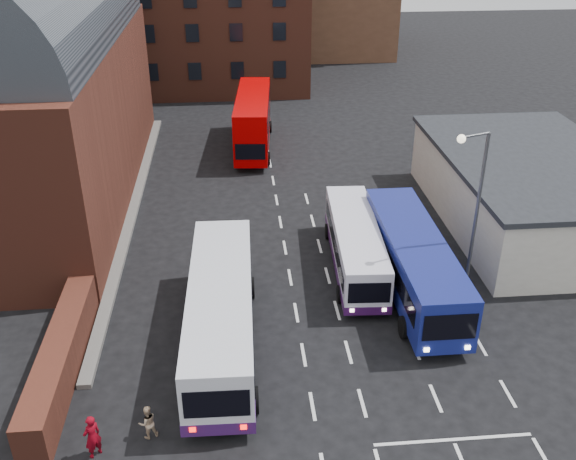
{
  "coord_description": "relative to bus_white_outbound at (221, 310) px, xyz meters",
  "views": [
    {
      "loc": [
        -2.69,
        -19.76,
        18.1
      ],
      "look_at": [
        0.0,
        10.0,
        2.2
      ],
      "focal_mm": 40.0,
      "sensor_mm": 36.0,
      "label": 1
    }
  ],
  "objects": [
    {
      "name": "pedestrian_beige",
      "position": [
        -2.75,
        -5.22,
        -1.21
      ],
      "size": [
        0.84,
        0.76,
        1.42
      ],
      "primitive_type": "imported",
      "rotation": [
        0.0,
        0.0,
        3.53
      ],
      "color": "tan",
      "rests_on": "ground"
    },
    {
      "name": "pedestrian_red",
      "position": [
        -4.59,
        -5.95,
        -1.0
      ],
      "size": [
        0.78,
        0.78,
        1.83
      ],
      "primitive_type": "imported",
      "rotation": [
        0.0,
        0.0,
        3.91
      ],
      "color": "maroon",
      "rests_on": "ground"
    },
    {
      "name": "railway_station",
      "position": [
        -11.97,
        17.59,
        5.72
      ],
      "size": [
        12.0,
        28.0,
        16.0
      ],
      "color": "#602B1E",
      "rests_on": "ground"
    },
    {
      "name": "bus_red_double",
      "position": [
        2.46,
        24.71,
        0.35
      ],
      "size": [
        3.36,
        10.83,
        4.26
      ],
      "rotation": [
        0.0,
        0.0,
        3.06
      ],
      "color": "#C10001",
      "rests_on": "ground"
    },
    {
      "name": "forecourt_wall",
      "position": [
        -6.67,
        -1.41,
        -1.01
      ],
      "size": [
        1.2,
        10.0,
        1.8
      ],
      "primitive_type": "cube",
      "color": "#602B1E",
      "rests_on": "ground"
    },
    {
      "name": "bus_white_outbound",
      "position": [
        0.0,
        0.0,
        0.0
      ],
      "size": [
        3.21,
        11.94,
        3.24
      ],
      "rotation": [
        0.0,
        0.0,
        -0.02
      ],
      "color": "silver",
      "rests_on": "ground"
    },
    {
      "name": "cream_building",
      "position": [
        18.53,
        10.59,
        0.24
      ],
      "size": [
        10.4,
        16.4,
        4.25
      ],
      "color": "beige",
      "rests_on": "ground"
    },
    {
      "name": "ground",
      "position": [
        3.53,
        -3.41,
        -1.91
      ],
      "size": [
        180.0,
        180.0,
        0.0
      ],
      "primitive_type": "plane",
      "color": "black"
    },
    {
      "name": "bus_blue",
      "position": [
        9.53,
        3.55,
        -0.06
      ],
      "size": [
        2.93,
        11.54,
        3.15
      ],
      "rotation": [
        0.0,
        0.0,
        3.14
      ],
      "color": "navy",
      "rests_on": "ground"
    },
    {
      "name": "brick_terrace",
      "position": [
        -2.47,
        42.59,
        3.59
      ],
      "size": [
        22.0,
        10.0,
        11.0
      ],
      "primitive_type": "cube",
      "color": "brown",
      "rests_on": "ground"
    },
    {
      "name": "street_lamp",
      "position": [
        11.85,
        2.83,
        3.36
      ],
      "size": [
        1.7,
        0.78,
        8.74
      ],
      "rotation": [
        0.0,
        0.0,
        0.34
      ],
      "color": "#515255",
      "rests_on": "ground"
    },
    {
      "name": "bus_white_inbound",
      "position": [
        7.05,
        5.96,
        -0.33
      ],
      "size": [
        2.88,
        9.93,
        2.68
      ],
      "rotation": [
        0.0,
        0.0,
        3.09
      ],
      "color": "white",
      "rests_on": "ground"
    }
  ]
}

